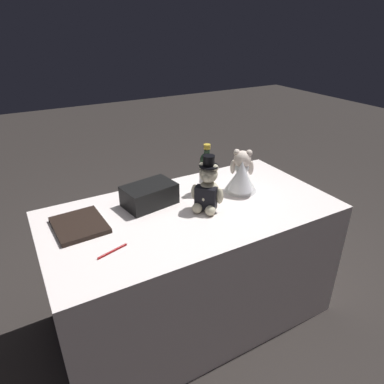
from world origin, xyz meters
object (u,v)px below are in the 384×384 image
teddy_bear_bride (241,175)px  guestbook (79,225)px  signing_pen (114,251)px  gift_case_black (149,195)px  teddy_bear_groom (208,190)px  champagne_bottle (207,172)px

teddy_bear_bride → guestbook: bearing=175.6°
signing_pen → gift_case_black: bearing=46.1°
teddy_bear_groom → teddy_bear_bride: bearing=16.1°
teddy_bear_groom → signing_pen: size_ratio=1.99×
champagne_bottle → signing_pen: bearing=-155.5°
gift_case_black → signing_pen: bearing=-133.9°
teddy_bear_bride → teddy_bear_groom: bearing=-163.9°
champagne_bottle → guestbook: bearing=-178.0°
champagne_bottle → guestbook: champagne_bottle is taller
teddy_bear_bride → champagne_bottle: bearing=151.5°
gift_case_black → champagne_bottle: bearing=-3.5°
guestbook → teddy_bear_bride: bearing=-7.4°
teddy_bear_bride → gift_case_black: size_ratio=0.85×
teddy_bear_groom → teddy_bear_bride: size_ratio=1.17×
signing_pen → guestbook: size_ratio=0.56×
signing_pen → champagne_bottle: bearing=24.5°
signing_pen → teddy_bear_bride: bearing=13.7°
teddy_bear_groom → gift_case_black: 0.31m
teddy_bear_bride → gift_case_black: (-0.51, 0.11, -0.05)m
gift_case_black → teddy_bear_bride: bearing=-12.6°
teddy_bear_groom → gift_case_black: bearing=141.3°
gift_case_black → guestbook: 0.38m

